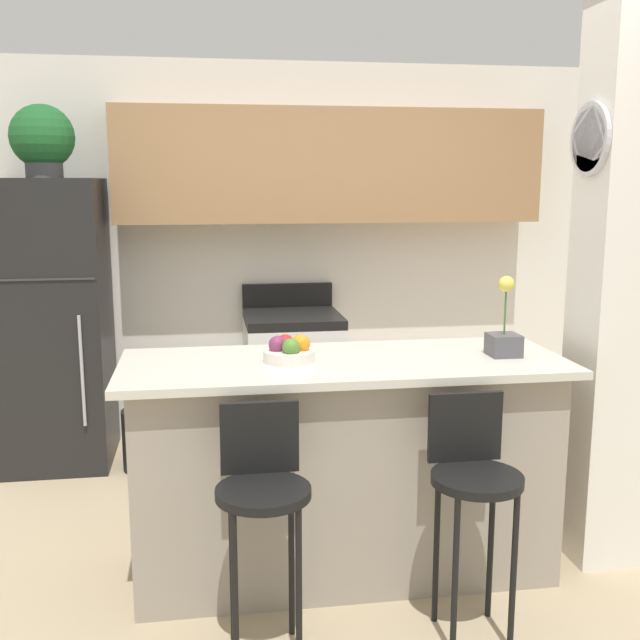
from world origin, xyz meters
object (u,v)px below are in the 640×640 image
at_px(trash_bin, 145,439).
at_px(stove_range, 293,380).
at_px(bar_stool_right, 473,481).
at_px(bar_stool_left, 263,494).
at_px(orchid_vase, 504,335).
at_px(refrigerator, 55,324).
at_px(fruit_bowl, 289,351).
at_px(potted_plant_on_fridge, 42,139).

bearing_deg(trash_bin, stove_range, 15.38).
distance_m(stove_range, bar_stool_right, 2.25).
bearing_deg(bar_stool_left, stove_range, 80.39).
height_order(bar_stool_right, orchid_vase, orchid_vase).
xyz_separation_m(refrigerator, bar_stool_left, (1.12, -2.17, -0.26)).
xyz_separation_m(refrigerator, bar_stool_right, (1.94, -2.17, -0.26)).
relative_size(stove_range, trash_bin, 2.82).
bearing_deg(trash_bin, refrigerator, 156.67).
height_order(refrigerator, fruit_bowl, refrigerator).
relative_size(bar_stool_left, orchid_vase, 2.63).
bearing_deg(fruit_bowl, potted_plant_on_fridge, 128.46).
bearing_deg(stove_range, bar_stool_right, -78.66).
bearing_deg(bar_stool_left, orchid_vase, 24.38).
height_order(stove_range, bar_stool_right, stove_range).
xyz_separation_m(orchid_vase, fruit_bowl, (-0.96, 0.04, -0.05)).
height_order(stove_range, potted_plant_on_fridge, potted_plant_on_fridge).
xyz_separation_m(bar_stool_right, trash_bin, (-1.40, 1.94, -0.44)).
distance_m(refrigerator, bar_stool_left, 2.46).
xyz_separation_m(refrigerator, fruit_bowl, (1.29, -1.62, 0.15)).
relative_size(bar_stool_left, potted_plant_on_fridge, 2.19).
relative_size(bar_stool_right, fruit_bowl, 4.20).
bearing_deg(orchid_vase, trash_bin, 140.19).
relative_size(stove_range, orchid_vase, 2.97).
distance_m(refrigerator, trash_bin, 0.92).
bearing_deg(orchid_vase, fruit_bowl, 177.74).
distance_m(refrigerator, stove_range, 1.56).
relative_size(refrigerator, stove_range, 1.67).
relative_size(bar_stool_left, fruit_bowl, 4.20).
bearing_deg(refrigerator, trash_bin, -23.33).
height_order(potted_plant_on_fridge, orchid_vase, potted_plant_on_fridge).
distance_m(bar_stool_left, bar_stool_right, 0.81).
bearing_deg(potted_plant_on_fridge, bar_stool_left, -62.65).
relative_size(potted_plant_on_fridge, fruit_bowl, 1.91).
relative_size(fruit_bowl, trash_bin, 0.59).
xyz_separation_m(stove_range, potted_plant_on_fridge, (-1.49, -0.03, 1.55)).
xyz_separation_m(bar_stool_left, orchid_vase, (1.13, 0.51, 0.46)).
bearing_deg(fruit_bowl, bar_stool_left, -106.69).
height_order(potted_plant_on_fridge, trash_bin, potted_plant_on_fridge).
xyz_separation_m(potted_plant_on_fridge, fruit_bowl, (1.29, -1.62, -0.97)).
bearing_deg(orchid_vase, refrigerator, 143.61).
distance_m(bar_stool_right, fruit_bowl, 0.94).
height_order(fruit_bowl, trash_bin, fruit_bowl).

